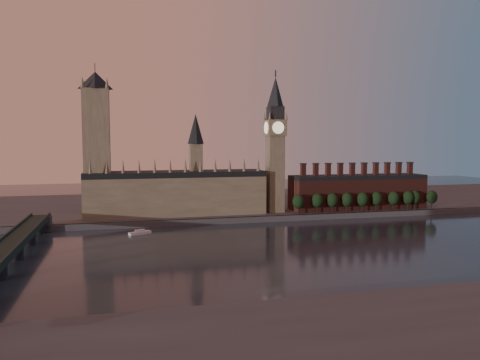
% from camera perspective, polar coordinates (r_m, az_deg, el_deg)
% --- Properties ---
extents(ground, '(900.00, 900.00, 0.00)m').
position_cam_1_polar(ground, '(257.11, 9.98, -8.33)').
color(ground, black).
rests_on(ground, ground).
extents(north_bank, '(900.00, 182.00, 4.00)m').
position_cam_1_polar(north_bank, '(422.89, 0.04, -2.85)').
color(north_bank, '#48484D').
rests_on(north_bank, ground).
extents(palace_of_westminster, '(130.00, 30.30, 74.00)m').
position_cam_1_polar(palace_of_westminster, '(347.20, -7.72, -1.29)').
color(palace_of_westminster, gray).
rests_on(palace_of_westminster, north_bank).
extents(victoria_tower, '(24.00, 24.00, 108.00)m').
position_cam_1_polar(victoria_tower, '(343.59, -17.07, 4.74)').
color(victoria_tower, gray).
rests_on(victoria_tower, north_bank).
extents(big_ben, '(15.00, 15.00, 107.00)m').
position_cam_1_polar(big_ben, '(356.71, 4.31, 4.56)').
color(big_ben, gray).
rests_on(big_ben, north_bank).
extents(chimney_block, '(110.00, 25.00, 37.00)m').
position_cam_1_polar(chimney_block, '(386.81, 14.15, -1.35)').
color(chimney_block, '#52241F').
rests_on(chimney_block, north_bank).
extents(embankment_tree_0, '(8.60, 8.60, 14.88)m').
position_cam_1_polar(embankment_tree_0, '(348.41, 7.12, -2.62)').
color(embankment_tree_0, black).
rests_on(embankment_tree_0, north_bank).
extents(embankment_tree_1, '(8.60, 8.60, 14.88)m').
position_cam_1_polar(embankment_tree_1, '(355.75, 9.41, -2.49)').
color(embankment_tree_1, black).
rests_on(embankment_tree_1, north_bank).
extents(embankment_tree_2, '(8.60, 8.60, 14.88)m').
position_cam_1_polar(embankment_tree_2, '(360.61, 11.18, -2.42)').
color(embankment_tree_2, black).
rests_on(embankment_tree_2, north_bank).
extents(embankment_tree_3, '(8.60, 8.60, 14.88)m').
position_cam_1_polar(embankment_tree_3, '(365.75, 12.90, -2.35)').
color(embankment_tree_3, black).
rests_on(embankment_tree_3, north_bank).
extents(embankment_tree_4, '(8.60, 8.60, 14.88)m').
position_cam_1_polar(embankment_tree_4, '(370.86, 14.70, -2.29)').
color(embankment_tree_4, black).
rests_on(embankment_tree_4, north_bank).
extents(embankment_tree_5, '(8.60, 8.60, 14.88)m').
position_cam_1_polar(embankment_tree_5, '(378.06, 16.29, -2.20)').
color(embankment_tree_5, black).
rests_on(embankment_tree_5, north_bank).
extents(embankment_tree_6, '(8.60, 8.60, 14.88)m').
position_cam_1_polar(embankment_tree_6, '(384.75, 18.20, -2.13)').
color(embankment_tree_6, black).
rests_on(embankment_tree_6, north_bank).
extents(embankment_tree_7, '(8.60, 8.60, 14.88)m').
position_cam_1_polar(embankment_tree_7, '(391.68, 19.78, -2.05)').
color(embankment_tree_7, black).
rests_on(embankment_tree_7, north_bank).
extents(embankment_tree_8, '(8.60, 8.60, 14.88)m').
position_cam_1_polar(embankment_tree_8, '(396.61, 20.50, -1.99)').
color(embankment_tree_8, black).
rests_on(embankment_tree_8, north_bank).
extents(embankment_tree_9, '(8.60, 8.60, 14.88)m').
position_cam_1_polar(embankment_tree_9, '(403.85, 22.35, -1.93)').
color(embankment_tree_9, black).
rests_on(embankment_tree_9, north_bank).
extents(westminster_bridge, '(14.00, 200.00, 11.55)m').
position_cam_1_polar(westminster_bridge, '(236.72, -26.74, -8.06)').
color(westminster_bridge, black).
rests_on(westminster_bridge, ground).
extents(river_boat, '(14.47, 9.39, 2.81)m').
position_cam_1_polar(river_boat, '(300.31, -12.10, -6.26)').
color(river_boat, silver).
rests_on(river_boat, ground).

